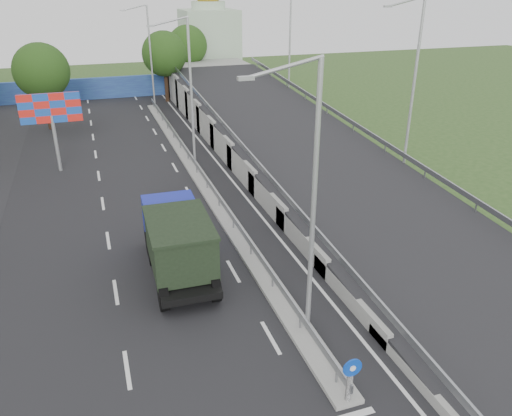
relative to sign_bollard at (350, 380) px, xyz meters
name	(u,v)px	position (x,y,z in m)	size (l,w,h in m)	color
road_surface	(163,203)	(-3.00, 17.83, -1.03)	(26.00, 90.00, 0.04)	black
median	(197,174)	(0.00, 21.83, -0.93)	(1.00, 44.00, 0.20)	gray
overpass_ramp	(297,141)	(7.50, 21.83, 0.72)	(10.00, 50.00, 3.50)	gray
median_guardrail	(197,165)	(0.00, 21.83, -0.28)	(0.09, 44.00, 0.71)	gray
sign_bollard	(350,380)	(0.00, 0.00, 0.00)	(0.64, 0.23, 1.67)	black
lamp_post_near	(309,192)	(0.11, 3.83, 4.77)	(2.74, 0.18, 10.08)	#B2B5B7
lamp_post_mid	(188,86)	(0.11, 23.83, 4.77)	(2.74, 0.18, 10.08)	#B2B5B7
lamp_post_far	(148,51)	(0.11, 43.83, 4.77)	(2.74, 0.18, 10.08)	#B2B5B7
blue_wall	(109,88)	(-4.00, 49.83, 0.17)	(30.00, 0.50, 2.40)	navy
church	(209,39)	(10.00, 57.83, 4.28)	(7.00, 7.00, 13.80)	#B2CCAD
billboard	(51,113)	(-9.00, 25.83, 3.15)	(4.00, 0.24, 5.50)	#B2B5B7
tree_left_mid	(41,71)	(-10.00, 37.83, 4.14)	(4.80, 4.80, 7.60)	black
tree_median_far	(164,54)	(2.00, 45.83, 4.14)	(4.80, 4.80, 7.60)	black
tree_ramp_far	(188,45)	(6.00, 52.83, 4.14)	(4.80, 4.80, 7.60)	black
dump_truck	(177,240)	(-3.55, 9.63, 0.64)	(2.79, 6.90, 3.02)	black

